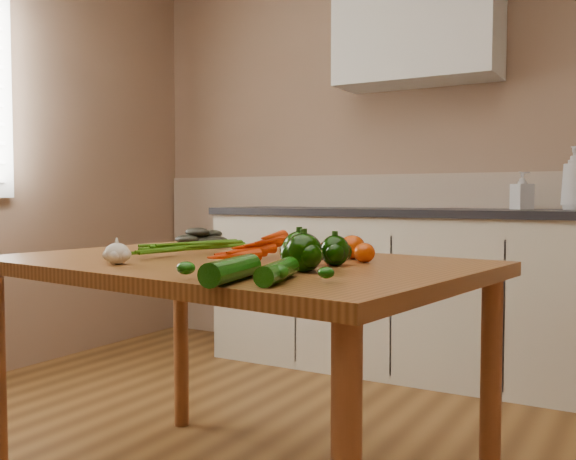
# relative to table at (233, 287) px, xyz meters

# --- Properties ---
(room) EXTENTS (4.04, 5.04, 2.64)m
(room) POSITION_rel_table_xyz_m (0.03, -0.24, 0.56)
(room) COLOR brown
(room) RESTS_ON ground
(counter_run) EXTENTS (2.84, 0.64, 1.14)m
(counter_run) POSITION_rel_table_xyz_m (0.24, 1.78, -0.23)
(counter_run) COLOR beige
(counter_run) RESTS_ON ground
(upper_cabinets) EXTENTS (2.15, 0.35, 0.70)m
(upper_cabinets) POSITION_rel_table_xyz_m (0.54, 1.91, 1.26)
(upper_cabinets) COLOR silver
(upper_cabinets) RESTS_ON room
(table) EXTENTS (1.55, 1.10, 0.77)m
(table) POSITION_rel_table_xyz_m (0.00, 0.00, 0.00)
(table) COLOR brown
(table) RESTS_ON ground
(soap_bottle_a) EXTENTS (0.17, 0.17, 0.32)m
(soap_bottle_a) POSITION_rel_table_xyz_m (0.76, 1.87, 0.37)
(soap_bottle_a) COLOR silver
(soap_bottle_a) RESTS_ON counter_run
(soap_bottle_b) EXTENTS (0.12, 0.12, 0.19)m
(soap_bottle_b) POSITION_rel_table_xyz_m (0.51, 1.85, 0.31)
(soap_bottle_b) COLOR silver
(soap_bottle_b) RESTS_ON counter_run
(carrot_bunch) EXTENTS (0.29, 0.24, 0.07)m
(carrot_bunch) POSITION_rel_table_xyz_m (-0.02, 0.04, 0.12)
(carrot_bunch) COLOR red
(carrot_bunch) RESTS_ON table
(leafy_greens) EXTENTS (0.21, 0.19, 0.10)m
(leafy_greens) POSITION_rel_table_xyz_m (-0.34, 0.33, 0.14)
(leafy_greens) COLOR black
(leafy_greens) RESTS_ON table
(garlic_bulb) EXTENTS (0.07, 0.07, 0.06)m
(garlic_bulb) POSITION_rel_table_xyz_m (-0.20, -0.28, 0.12)
(garlic_bulb) COLOR white
(garlic_bulb) RESTS_ON table
(pepper_a) EXTENTS (0.10, 0.10, 0.10)m
(pepper_a) POSITION_rel_table_xyz_m (0.28, -0.08, 0.13)
(pepper_a) COLOR black
(pepper_a) RESTS_ON table
(pepper_b) EXTENTS (0.08, 0.08, 0.08)m
(pepper_b) POSITION_rel_table_xyz_m (0.35, -0.00, 0.13)
(pepper_b) COLOR black
(pepper_b) RESTS_ON table
(pepper_c) EXTENTS (0.10, 0.10, 0.10)m
(pepper_c) POSITION_rel_table_xyz_m (0.34, -0.18, 0.13)
(pepper_c) COLOR black
(pepper_c) RESTS_ON table
(tomato_a) EXTENTS (0.06, 0.06, 0.06)m
(tomato_a) POSITION_rel_table_xyz_m (0.25, 0.15, 0.11)
(tomato_a) COLOR #970F02
(tomato_a) RESTS_ON table
(tomato_b) EXTENTS (0.08, 0.08, 0.07)m
(tomato_b) POSITION_rel_table_xyz_m (0.31, 0.19, 0.12)
(tomato_b) COLOR #C53C04
(tomato_b) RESTS_ON table
(tomato_c) EXTENTS (0.06, 0.06, 0.06)m
(tomato_c) POSITION_rel_table_xyz_m (0.38, 0.11, 0.11)
(tomato_c) COLOR #C53C04
(tomato_c) RESTS_ON table
(zucchini_a) EXTENTS (0.10, 0.23, 0.05)m
(zucchini_a) POSITION_rel_table_xyz_m (0.38, -0.37, 0.11)
(zucchini_a) COLOR #0C4607
(zucchini_a) RESTS_ON table
(zucchini_b) EXTENTS (0.10, 0.23, 0.05)m
(zucchini_b) POSITION_rel_table_xyz_m (0.29, -0.43, 0.11)
(zucchini_b) COLOR #0C4607
(zucchini_b) RESTS_ON table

